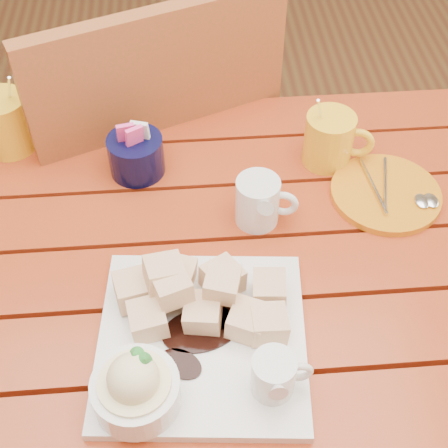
{
  "coord_description": "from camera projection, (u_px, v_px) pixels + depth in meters",
  "views": [
    {
      "loc": [
        0.0,
        -0.55,
        1.46
      ],
      "look_at": [
        0.05,
        0.02,
        0.82
      ],
      "focal_mm": 50.0,
      "sensor_mm": 36.0,
      "label": 1
    }
  ],
  "objects": [
    {
      "name": "coffee_mug_right",
      "position": [
        330.0,
        139.0,
        1.01
      ],
      "size": [
        0.11,
        0.08,
        0.13
      ],
      "rotation": [
        0.0,
        0.0,
        -0.27
      ],
      "color": "yellow",
      "rests_on": "table"
    },
    {
      "name": "cream_pitcher",
      "position": [
        259.0,
        201.0,
        0.93
      ],
      "size": [
        0.1,
        0.08,
        0.08
      ],
      "rotation": [
        0.0,
        0.0,
        -0.25
      ],
      "color": "white",
      "rests_on": "table"
    },
    {
      "name": "table",
      "position": [
        195.0,
        313.0,
        0.97
      ],
      "size": [
        1.2,
        0.79,
        0.75
      ],
      "color": "maroon",
      "rests_on": "ground"
    },
    {
      "name": "coffee_mug_left",
      "position": [
        3.0,
        123.0,
        1.04
      ],
      "size": [
        0.12,
        0.09,
        0.15
      ],
      "rotation": [
        0.0,
        0.0,
        0.29
      ],
      "color": "yellow",
      "rests_on": "table"
    },
    {
      "name": "dessert_plate",
      "position": [
        189.0,
        341.0,
        0.78
      ],
      "size": [
        0.29,
        0.29,
        0.11
      ],
      "rotation": [
        0.0,
        0.0,
        -0.09
      ],
      "color": "white",
      "rests_on": "table"
    },
    {
      "name": "orange_saucer",
      "position": [
        387.0,
        193.0,
        0.99
      ],
      "size": [
        0.17,
        0.17,
        0.02
      ],
      "rotation": [
        0.0,
        0.0,
        -0.1
      ],
      "color": "orange",
      "rests_on": "table"
    },
    {
      "name": "sugar_caddy",
      "position": [
        136.0,
        154.0,
        1.01
      ],
      "size": [
        0.09,
        0.09,
        0.1
      ],
      "color": "black",
      "rests_on": "table"
    },
    {
      "name": "chair_far",
      "position": [
        150.0,
        167.0,
        1.34
      ],
      "size": [
        0.59,
        0.59,
        0.97
      ],
      "rotation": [
        0.0,
        0.0,
        3.52
      ],
      "color": "brown",
      "rests_on": "ground"
    }
  ]
}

